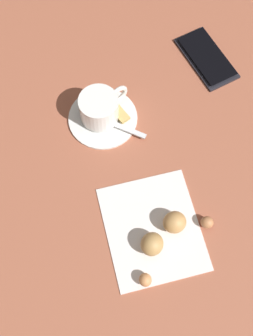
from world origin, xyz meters
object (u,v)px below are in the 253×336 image
(cell_phone, at_px, (207,57))
(espresso_cup, at_px, (100,107))
(saucer, at_px, (103,118))
(sugar_packet, at_px, (115,108))
(teaspoon, at_px, (103,119))
(napkin, at_px, (153,229))
(croissant, at_px, (164,236))

(cell_phone, bearing_deg, espresso_cup, 111.94)
(saucer, height_order, espresso_cup, espresso_cup)
(sugar_packet, bearing_deg, teaspoon, 99.96)
(cell_phone, bearing_deg, sugar_packet, 112.59)
(espresso_cup, height_order, teaspoon, espresso_cup)
(saucer, xyz_separation_m, teaspoon, (-0.01, 0.00, 0.01))
(sugar_packet, height_order, napkin, sugar_packet)
(sugar_packet, relative_size, napkin, 0.39)
(teaspoon, relative_size, sugar_packet, 1.60)
(cell_phone, bearing_deg, napkin, 151.03)
(napkin, bearing_deg, teaspoon, 12.83)
(teaspoon, height_order, croissant, croissant)
(sugar_packet, height_order, cell_phone, sugar_packet)
(sugar_packet, height_order, croissant, croissant)
(napkin, xyz_separation_m, croissant, (-0.02, -0.01, 0.02))
(espresso_cup, height_order, croissant, espresso_cup)
(saucer, distance_m, teaspoon, 0.01)
(teaspoon, bearing_deg, croissant, -164.94)
(napkin, bearing_deg, espresso_cup, 12.66)
(saucer, xyz_separation_m, croissant, (-0.24, -0.06, 0.02))
(teaspoon, xyz_separation_m, cell_phone, (0.10, -0.22, -0.01))
(espresso_cup, distance_m, napkin, 0.23)
(teaspoon, distance_m, napkin, 0.22)
(croissant, bearing_deg, sugar_packet, 8.36)
(saucer, distance_m, croissant, 0.25)
(sugar_packet, bearing_deg, napkin, 158.42)
(sugar_packet, xyz_separation_m, cell_phone, (0.08, -0.20, -0.01))
(sugar_packet, xyz_separation_m, napkin, (-0.23, -0.02, -0.01))
(cell_phone, bearing_deg, teaspoon, 114.48)
(teaspoon, xyz_separation_m, napkin, (-0.21, -0.05, -0.01))
(napkin, relative_size, cell_phone, 1.19)
(teaspoon, bearing_deg, cell_phone, -65.52)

